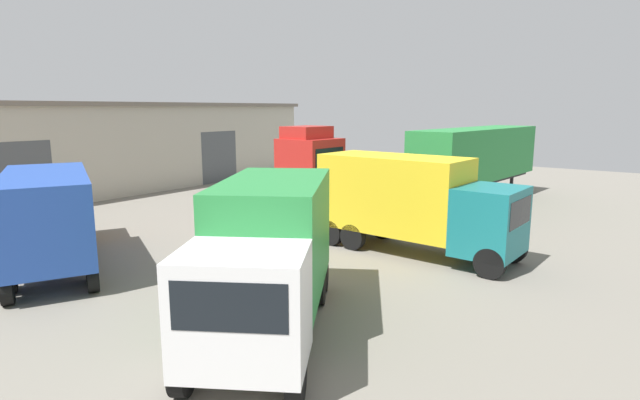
# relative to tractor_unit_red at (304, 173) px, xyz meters

# --- Properties ---
(ground_plane) EXTENTS (60.00, 60.00, 0.00)m
(ground_plane) POSITION_rel_tractor_unit_red_xyz_m (-1.52, -2.47, -2.06)
(ground_plane) COLOR slate
(warehouse_building) EXTENTS (30.50, 8.32, 5.57)m
(warehouse_building) POSITION_rel_tractor_unit_red_xyz_m (-1.52, 15.43, 0.73)
(warehouse_building) COLOR #B7B2A3
(warehouse_building) RESTS_ON ground_plane
(tractor_unit_red) EXTENTS (2.80, 6.18, 4.36)m
(tractor_unit_red) POSITION_rel_tractor_unit_red_xyz_m (0.00, 0.00, 0.00)
(tractor_unit_red) COLOR red
(tractor_unit_red) RESTS_ON ground_plane
(container_trailer_green) EXTENTS (11.34, 3.44, 4.13)m
(container_trailer_green) POSITION_rel_tractor_unit_red_xyz_m (8.22, -5.73, 0.55)
(container_trailer_green) COLOR #28843D
(container_trailer_green) RESTS_ON ground_plane
(box_truck_white) EXTENTS (6.92, 5.47, 3.50)m
(box_truck_white) POSITION_rel_tractor_unit_red_xyz_m (-10.77, -7.37, -0.15)
(box_truck_white) COLOR silver
(box_truck_white) RESTS_ON ground_plane
(box_truck_orange) EXTENTS (5.79, 8.38, 3.21)m
(box_truck_orange) POSITION_rel_tractor_unit_red_xyz_m (-11.41, 1.83, -0.23)
(box_truck_orange) COLOR orange
(box_truck_orange) RESTS_ON ground_plane
(box_truck_teal) EXTENTS (2.72, 7.36, 3.50)m
(box_truck_teal) POSITION_rel_tractor_unit_red_xyz_m (-2.92, -7.28, -0.12)
(box_truck_teal) COLOR #197075
(box_truck_teal) RESTS_ON ground_plane
(gravel_pile) EXTENTS (2.76, 2.76, 1.91)m
(gravel_pile) POSITION_rel_tractor_unit_red_xyz_m (5.71, 4.86, -1.11)
(gravel_pile) COLOR #665B4C
(gravel_pile) RESTS_ON ground_plane
(oil_drum) EXTENTS (0.58, 0.58, 0.88)m
(oil_drum) POSITION_rel_tractor_unit_red_xyz_m (2.15, -2.11, -1.62)
(oil_drum) COLOR #B22D23
(oil_drum) RESTS_ON ground_plane
(traffic_cone) EXTENTS (0.40, 0.40, 0.55)m
(traffic_cone) POSITION_rel_tractor_unit_red_xyz_m (1.32, -2.71, -1.81)
(traffic_cone) COLOR black
(traffic_cone) RESTS_ON ground_plane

